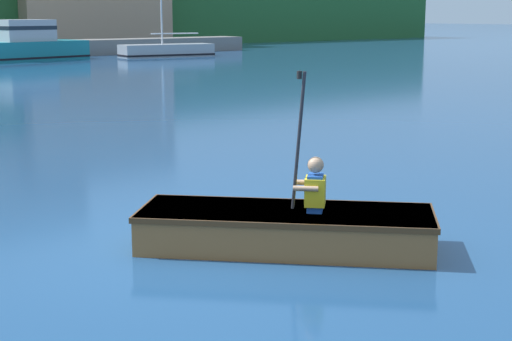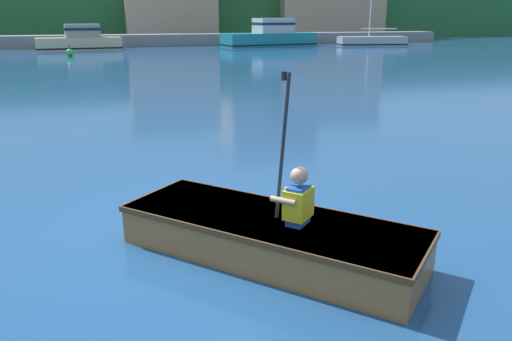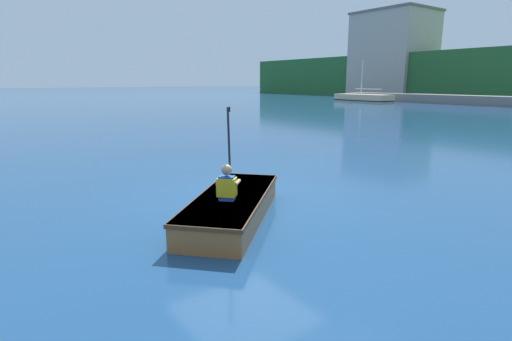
% 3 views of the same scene
% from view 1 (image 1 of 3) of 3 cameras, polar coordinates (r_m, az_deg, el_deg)
% --- Properties ---
extents(ground_plane, '(300.00, 300.00, 0.00)m').
position_cam_1_polar(ground_plane, '(8.52, -5.58, -5.48)').
color(ground_plane, navy).
extents(moored_boat_dock_center_near, '(5.60, 2.49, 4.87)m').
position_cam_1_polar(moored_boat_dock_center_near, '(45.71, -6.52, 8.65)').
color(moored_boat_dock_center_near, '#9EA3A8').
rests_on(moored_boat_dock_center_near, ground).
extents(moored_boat_dock_center_far, '(7.69, 3.63, 2.13)m').
position_cam_1_polar(moored_boat_dock_center_far, '(43.27, -16.81, 8.67)').
color(moored_boat_dock_center_far, '#197A84').
rests_on(moored_boat_dock_center_far, ground).
extents(rowboat_foreground, '(2.91, 3.01, 0.42)m').
position_cam_1_polar(rowboat_foreground, '(8.34, 1.88, -4.10)').
color(rowboat_foreground, '#935B2D').
rests_on(rowboat_foreground, ground).
extents(person_paddler, '(0.46, 0.46, 1.46)m').
position_cam_1_polar(person_paddler, '(8.20, 4.25, -1.11)').
color(person_paddler, '#1E4CA5').
rests_on(person_paddler, rowboat_foreground).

